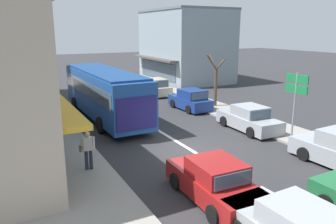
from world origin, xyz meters
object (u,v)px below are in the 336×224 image
at_px(pedestrian_browsing_midblock, 61,105).
at_px(traffic_light_downstreet, 44,63).
at_px(directional_road_sign, 296,90).
at_px(street_tree_right, 216,83).
at_px(city_bus, 104,91).
at_px(parked_hatchback_kerb_rear, 155,87).
at_px(pedestrian_with_handbag_near, 56,100).
at_px(sedan_queue_far_back, 215,182).
at_px(parked_sedan_kerb_second, 249,119).
at_px(pedestrian_far_walker, 88,148).
at_px(parked_hatchback_kerb_third, 191,100).

bearing_deg(pedestrian_browsing_midblock, traffic_light_downstreet, 87.54).
xyz_separation_m(traffic_light_downstreet, directional_road_sign, (9.92, -20.04, -0.15)).
distance_m(street_tree_right, pedestrian_browsing_midblock, 11.23).
relative_size(city_bus, parked_hatchback_kerb_rear, 2.90).
bearing_deg(directional_road_sign, pedestrian_with_handbag_near, 132.61).
distance_m(parked_hatchback_kerb_rear, traffic_light_downstreet, 10.47).
bearing_deg(pedestrian_browsing_midblock, directional_road_sign, -42.24).
relative_size(sedan_queue_far_back, directional_road_sign, 1.18).
bearing_deg(street_tree_right, parked_sedan_kerb_second, -106.49).
bearing_deg(pedestrian_browsing_midblock, pedestrian_far_walker, -93.22).
bearing_deg(parked_sedan_kerb_second, city_bus, 136.31).
bearing_deg(pedestrian_with_handbag_near, parked_sedan_kerb_second, -43.39).
distance_m(parked_hatchback_kerb_rear, pedestrian_with_handbag_near, 9.66).
height_order(city_bus, traffic_light_downstreet, traffic_light_downstreet).
bearing_deg(traffic_light_downstreet, parked_sedan_kerb_second, -63.08).
xyz_separation_m(directional_road_sign, street_tree_right, (0.75, 8.16, -0.81)).
bearing_deg(directional_road_sign, parked_hatchback_kerb_third, 99.11).
bearing_deg(directional_road_sign, city_bus, 131.12).
bearing_deg(pedestrian_far_walker, city_bus, 68.31).
distance_m(sedan_queue_far_back, pedestrian_browsing_midblock, 13.17).
distance_m(sedan_queue_far_back, directional_road_sign, 8.56).
distance_m(parked_hatchback_kerb_third, pedestrian_far_walker, 12.13).
bearing_deg(parked_hatchback_kerb_rear, sedan_queue_far_back, -109.27).
bearing_deg(parked_hatchback_kerb_third, pedestrian_browsing_midblock, 173.18).
bearing_deg(parked_sedan_kerb_second, traffic_light_downstreet, 116.92).
height_order(sedan_queue_far_back, pedestrian_with_handbag_near, pedestrian_with_handbag_near).
xyz_separation_m(parked_hatchback_kerb_third, traffic_light_downstreet, (-8.59, 11.69, 2.15)).
xyz_separation_m(parked_sedan_kerb_second, pedestrian_far_walker, (-9.90, -1.55, 0.40)).
height_order(sedan_queue_far_back, parked_hatchback_kerb_third, parked_hatchback_kerb_third).
relative_size(parked_sedan_kerb_second, street_tree_right, 1.06).
bearing_deg(parked_hatchback_kerb_third, parked_sedan_kerb_second, -86.41).
bearing_deg(street_tree_right, parked_hatchback_kerb_third, 174.92).
bearing_deg(pedestrian_far_walker, sedan_queue_far_back, -52.39).
xyz_separation_m(parked_sedan_kerb_second, street_tree_right, (1.71, 5.77, 1.23)).
bearing_deg(directional_road_sign, parked_sedan_kerb_second, 112.01).
xyz_separation_m(traffic_light_downstreet, pedestrian_browsing_midblock, (-0.46, -10.61, -1.79)).
distance_m(sedan_queue_far_back, street_tree_right, 14.32).
bearing_deg(pedestrian_browsing_midblock, city_bus, -12.83).
bearing_deg(parked_hatchback_kerb_third, city_bus, 175.77).
bearing_deg(parked_hatchback_kerb_rear, pedestrian_browsing_midblock, -150.72).
height_order(sedan_queue_far_back, pedestrian_browsing_midblock, pedestrian_browsing_midblock).
height_order(parked_sedan_kerb_second, pedestrian_browsing_midblock, pedestrian_browsing_midblock).
height_order(city_bus, street_tree_right, street_tree_right).
distance_m(directional_road_sign, pedestrian_far_walker, 11.02).
relative_size(parked_hatchback_kerb_rear, street_tree_right, 0.93).
bearing_deg(parked_hatchback_kerb_third, parked_hatchback_kerb_rear, 89.58).
height_order(parked_hatchback_kerb_third, traffic_light_downstreet, traffic_light_downstreet).
distance_m(parked_hatchback_kerb_third, pedestrian_browsing_midblock, 9.11).
relative_size(parked_hatchback_kerb_rear, pedestrian_far_walker, 2.30).
bearing_deg(sedan_queue_far_back, city_bus, 90.57).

